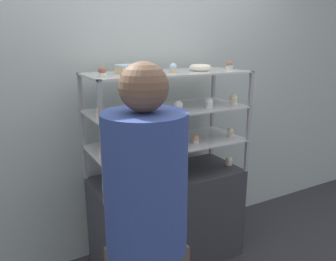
# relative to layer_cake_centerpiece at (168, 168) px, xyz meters

# --- Properties ---
(ground_plane) EXTENTS (20.00, 20.00, 0.00)m
(ground_plane) POSITION_rel_layer_cake_centerpiece_xyz_m (-0.00, -0.01, -0.77)
(ground_plane) COLOR #2D2D33
(back_wall) EXTENTS (8.00, 0.05, 2.60)m
(back_wall) POSITION_rel_layer_cake_centerpiece_xyz_m (-0.00, 0.37, 0.53)
(back_wall) COLOR #A8B2AD
(back_wall) RESTS_ON ground_plane
(display_base) EXTENTS (1.11, 0.47, 0.72)m
(display_base) POSITION_rel_layer_cake_centerpiece_xyz_m (-0.00, -0.01, -0.41)
(display_base) COLOR #333338
(display_base) RESTS_ON ground_plane
(display_riser_lower) EXTENTS (1.11, 0.47, 0.25)m
(display_riser_lower) POSITION_rel_layer_cake_centerpiece_xyz_m (-0.00, -0.01, 0.18)
(display_riser_lower) COLOR #99999E
(display_riser_lower) RESTS_ON display_base
(display_riser_middle) EXTENTS (1.11, 0.47, 0.25)m
(display_riser_middle) POSITION_rel_layer_cake_centerpiece_xyz_m (-0.00, -0.01, 0.43)
(display_riser_middle) COLOR #99999E
(display_riser_middle) RESTS_ON display_riser_lower
(display_riser_upper) EXTENTS (1.11, 0.47, 0.25)m
(display_riser_upper) POSITION_rel_layer_cake_centerpiece_xyz_m (-0.00, -0.01, 0.68)
(display_riser_upper) COLOR #99999E
(display_riser_upper) RESTS_ON display_riser_middle
(layer_cake_centerpiece) EXTENTS (0.20, 0.20, 0.10)m
(layer_cake_centerpiece) POSITION_rel_layer_cake_centerpiece_xyz_m (0.00, 0.00, 0.00)
(layer_cake_centerpiece) COLOR #DBBC84
(layer_cake_centerpiece) RESTS_ON display_base
(sheet_cake_frosted) EXTENTS (0.19, 0.15, 0.06)m
(sheet_cake_frosted) POSITION_rel_layer_cake_centerpiece_xyz_m (-0.26, 0.00, 0.72)
(sheet_cake_frosted) COLOR #DBBC84
(sheet_cake_frosted) RESTS_ON display_riser_upper
(cupcake_0) EXTENTS (0.05, 0.05, 0.07)m
(cupcake_0) POSITION_rel_layer_cake_centerpiece_xyz_m (-0.49, -0.06, -0.02)
(cupcake_0) COLOR white
(cupcake_0) RESTS_ON display_base
(cupcake_1) EXTENTS (0.05, 0.05, 0.07)m
(cupcake_1) POSITION_rel_layer_cake_centerpiece_xyz_m (0.51, -0.07, -0.02)
(cupcake_1) COLOR white
(cupcake_1) RESTS_ON display_base
(price_tag_0) EXTENTS (0.04, 0.00, 0.04)m
(price_tag_0) POSITION_rel_layer_cake_centerpiece_xyz_m (-0.14, -0.22, -0.03)
(price_tag_0) COLOR white
(price_tag_0) RESTS_ON display_base
(cupcake_2) EXTENTS (0.05, 0.05, 0.06)m
(cupcake_2) POSITION_rel_layer_cake_centerpiece_xyz_m (-0.50, -0.06, 0.23)
(cupcake_2) COLOR white
(cupcake_2) RESTS_ON display_riser_lower
(cupcake_3) EXTENTS (0.05, 0.05, 0.06)m
(cupcake_3) POSITION_rel_layer_cake_centerpiece_xyz_m (-0.17, -0.12, 0.23)
(cupcake_3) COLOR white
(cupcake_3) RESTS_ON display_riser_lower
(cupcake_4) EXTENTS (0.05, 0.05, 0.06)m
(cupcake_4) POSITION_rel_layer_cake_centerpiece_xyz_m (0.16, -0.12, 0.23)
(cupcake_4) COLOR beige
(cupcake_4) RESTS_ON display_riser_lower
(cupcake_5) EXTENTS (0.05, 0.05, 0.06)m
(cupcake_5) POSITION_rel_layer_cake_centerpiece_xyz_m (0.49, -0.09, 0.23)
(cupcake_5) COLOR beige
(cupcake_5) RESTS_ON display_riser_lower
(price_tag_1) EXTENTS (0.04, 0.00, 0.04)m
(price_tag_1) POSITION_rel_layer_cake_centerpiece_xyz_m (-0.01, -0.22, 0.22)
(price_tag_1) COLOR white
(price_tag_1) RESTS_ON display_riser_lower
(cupcake_6) EXTENTS (0.06, 0.06, 0.07)m
(cupcake_6) POSITION_rel_layer_cake_centerpiece_xyz_m (-0.50, -0.08, 0.48)
(cupcake_6) COLOR beige
(cupcake_6) RESTS_ON display_riser_middle
(cupcake_7) EXTENTS (0.06, 0.06, 0.07)m
(cupcake_7) POSITION_rel_layer_cake_centerpiece_xyz_m (-0.25, -0.10, 0.48)
(cupcake_7) COLOR white
(cupcake_7) RESTS_ON display_riser_middle
(cupcake_8) EXTENTS (0.06, 0.06, 0.07)m
(cupcake_8) POSITION_rel_layer_cake_centerpiece_xyz_m (0.01, -0.13, 0.48)
(cupcake_8) COLOR beige
(cupcake_8) RESTS_ON display_riser_middle
(cupcake_9) EXTENTS (0.06, 0.06, 0.07)m
(cupcake_9) POSITION_rel_layer_cake_centerpiece_xyz_m (0.25, -0.13, 0.48)
(cupcake_9) COLOR white
(cupcake_9) RESTS_ON display_riser_middle
(cupcake_10) EXTENTS (0.06, 0.06, 0.07)m
(cupcake_10) POSITION_rel_layer_cake_centerpiece_xyz_m (0.50, -0.09, 0.48)
(cupcake_10) COLOR white
(cupcake_10) RESTS_ON display_riser_middle
(price_tag_2) EXTENTS (0.04, 0.00, 0.04)m
(price_tag_2) POSITION_rel_layer_cake_centerpiece_xyz_m (-0.33, -0.22, 0.47)
(price_tag_2) COLOR white
(price_tag_2) RESTS_ON display_riser_middle
(cupcake_11) EXTENTS (0.05, 0.05, 0.06)m
(cupcake_11) POSITION_rel_layer_cake_centerpiece_xyz_m (-0.49, -0.12, 0.72)
(cupcake_11) COLOR beige
(cupcake_11) RESTS_ON display_riser_upper
(cupcake_12) EXTENTS (0.05, 0.05, 0.06)m
(cupcake_12) POSITION_rel_layer_cake_centerpiece_xyz_m (0.01, -0.06, 0.72)
(cupcake_12) COLOR #CCB28C
(cupcake_12) RESTS_ON display_riser_upper
(cupcake_13) EXTENTS (0.05, 0.05, 0.06)m
(cupcake_13) POSITION_rel_layer_cake_centerpiece_xyz_m (0.49, -0.05, 0.72)
(cupcake_13) COLOR beige
(cupcake_13) RESTS_ON display_riser_upper
(price_tag_3) EXTENTS (0.04, 0.00, 0.04)m
(price_tag_3) POSITION_rel_layer_cake_centerpiece_xyz_m (0.36, -0.22, 0.72)
(price_tag_3) COLOR white
(price_tag_3) RESTS_ON display_riser_upper
(donut_glazed) EXTENTS (0.15, 0.15, 0.04)m
(donut_glazed) POSITION_rel_layer_cake_centerpiece_xyz_m (0.25, -0.02, 0.72)
(donut_glazed) COLOR #EFE5CC
(donut_glazed) RESTS_ON display_riser_upper
(customer_figure) EXTENTS (0.37, 0.37, 1.59)m
(customer_figure) POSITION_rel_layer_cake_centerpiece_xyz_m (-0.52, -0.75, 0.08)
(customer_figure) COLOR brown
(customer_figure) RESTS_ON ground_plane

